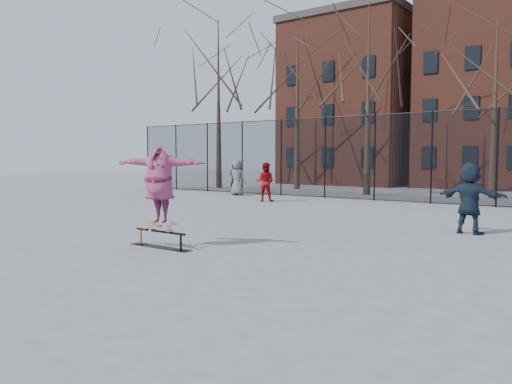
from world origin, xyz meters
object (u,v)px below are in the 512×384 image
Objects in this scene: skateboard at (160,228)px; bystander_grey at (237,178)px; bystander_red at (265,182)px; bystander_black at (235,179)px; bystander_navy at (470,198)px; skate_rail at (160,241)px; skater at (160,188)px.

bystander_grey is (-8.20, 12.95, 0.50)m from skateboard.
bystander_red is at bearing 114.26° from skateboard.
bystander_black is at bearing 123.07° from skateboard.
bystander_navy is (5.02, 6.23, 0.51)m from skateboard.
bystander_navy is at bearing 51.11° from skateboard.
bystander_black is (-0.41, 0.28, -0.09)m from bystander_grey.
bystander_black is 4.42m from bystander_red.
bystander_grey is at bearing -51.91° from bystander_red.
bystander_black is at bearing -19.61° from bystander_navy.
skate_rail is 0.28m from skateboard.
skater is (-0.00, 0.00, 1.19)m from skate_rail.
bystander_grey is (-8.21, 12.95, 0.78)m from skate_rail.
bystander_navy is at bearing 51.11° from skate_rail.
bystander_black is at bearing -52.10° from bystander_red.
skate_rail is at bearing 115.00° from bystander_grey.
skate_rail is 0.93× the size of bystander_navy.
bystander_navy is (13.64, -7.00, 0.10)m from bystander_black.
skate_rail is 1.04× the size of bystander_black.
skater is at bearing 180.00° from skate_rail.
bystander_grey is 14.84m from bystander_navy.
bystander_navy is at bearing 145.71° from bystander_grey.
bystander_navy reaches higher than bystander_grey.
bystander_grey is (-8.20, 12.95, -0.41)m from skater.
bystander_black reaches higher than skateboard.
bystander_grey reaches higher than bystander_red.
bystander_red is (-4.89, 10.85, 0.46)m from skateboard.
bystander_grey reaches higher than bystander_black.
skateboard is at bearing 0.00° from skater.
bystander_black is (-8.61, 13.23, -0.49)m from skater.
skater is at bearing 94.72° from bystander_red.
skate_rail is 8.04m from bystander_navy.
skateboard is 0.45× the size of bystander_red.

